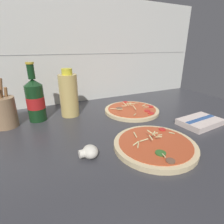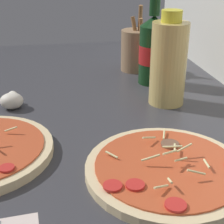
% 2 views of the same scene
% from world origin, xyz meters
% --- Properties ---
extents(counter_slab, '(1.60, 0.90, 0.03)m').
position_xyz_m(counter_slab, '(0.00, 0.00, 0.01)').
color(counter_slab, '#38383D').
rests_on(counter_slab, ground).
extents(pizza_far, '(0.27, 0.27, 0.05)m').
position_xyz_m(pizza_far, '(0.15, 0.15, 0.03)').
color(pizza_far, beige).
rests_on(pizza_far, counter_slab).
extents(beer_bottle, '(0.08, 0.08, 0.26)m').
position_xyz_m(beer_bottle, '(-0.29, 0.25, 0.12)').
color(beer_bottle, '#143819').
rests_on(beer_bottle, counter_slab).
extents(oil_bottle, '(0.09, 0.09, 0.22)m').
position_xyz_m(oil_bottle, '(-0.14, 0.25, 0.13)').
color(oil_bottle, '#D6B766').
rests_on(oil_bottle, counter_slab).
extents(mushroom_left, '(0.06, 0.05, 0.04)m').
position_xyz_m(mushroom_left, '(-0.17, -0.12, 0.04)').
color(mushroom_left, white).
rests_on(mushroom_left, counter_slab).
extents(utensil_crock, '(0.09, 0.09, 0.20)m').
position_xyz_m(utensil_crock, '(-0.41, 0.24, 0.09)').
color(utensil_crock, '#9E7A56').
rests_on(utensil_crock, counter_slab).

